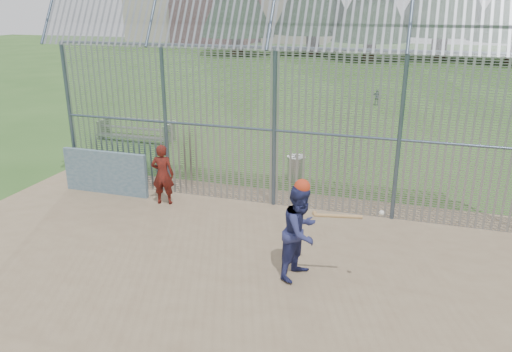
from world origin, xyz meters
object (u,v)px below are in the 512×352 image
(trash_can, at_px, (296,168))
(dugout_wall, at_px, (105,172))
(onlooker, at_px, (163,174))
(bleacher, at_px, (136,129))
(batter, at_px, (301,232))

(trash_can, bearing_deg, dugout_wall, -150.90)
(onlooker, distance_m, bleacher, 6.83)
(batter, bearing_deg, bleacher, 64.68)
(bleacher, bearing_deg, batter, -44.13)
(onlooker, bearing_deg, dugout_wall, -18.30)
(onlooker, distance_m, trash_can, 4.05)
(batter, distance_m, trash_can, 5.51)
(bleacher, bearing_deg, trash_can, -21.11)
(trash_can, distance_m, bleacher, 7.41)
(dugout_wall, height_order, bleacher, dugout_wall)
(dugout_wall, distance_m, trash_can, 5.41)
(dugout_wall, height_order, batter, batter)
(dugout_wall, relative_size, batter, 1.36)
(onlooker, height_order, bleacher, onlooker)
(batter, height_order, trash_can, batter)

